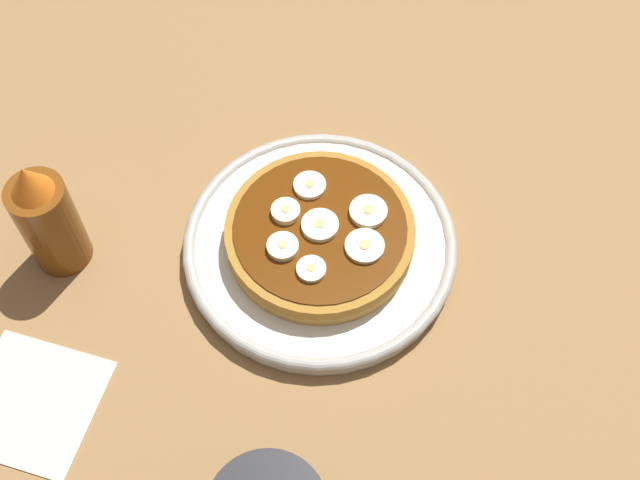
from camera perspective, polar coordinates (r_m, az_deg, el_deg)
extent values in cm
cube|color=olive|center=(80.05, 0.00, -1.36)|extent=(140.00, 140.00, 3.00)
cylinder|color=silver|center=(77.98, 0.00, -0.48)|extent=(25.21, 25.21, 1.79)
torus|color=#A19E96|center=(77.45, 0.00, -0.24)|extent=(25.71, 25.71, 1.26)
cylinder|color=#BD863C|center=(76.84, 0.38, 0.30)|extent=(17.34, 17.34, 1.25)
cylinder|color=#A36F28|center=(75.64, -0.37, 0.63)|extent=(17.44, 17.44, 1.25)
cylinder|color=#592B0A|center=(75.02, 0.00, 0.89)|extent=(15.88, 15.88, 0.16)
cylinder|color=#F7F3C4|center=(74.79, -0.35, 0.99)|extent=(3.41, 3.41, 0.69)
cylinder|color=tan|center=(74.46, -0.35, 1.15)|extent=(0.96, 0.96, 0.08)
cylinder|color=#F2E8BA|center=(73.79, 3.08, -0.45)|extent=(3.56, 3.56, 0.60)
cylinder|color=tan|center=(73.50, 3.09, -0.32)|extent=(1.00, 1.00, 0.08)
cylinder|color=#FAE0B8|center=(75.61, -2.38, 1.97)|extent=(2.69, 2.69, 0.81)
cylinder|color=tan|center=(75.23, -2.39, 2.15)|extent=(0.75, 0.75, 0.08)
cylinder|color=#F5EAC6|center=(72.51, -0.61, -2.04)|extent=(2.64, 2.64, 0.62)
cylinder|color=tan|center=(72.21, -0.61, -1.90)|extent=(0.74, 0.74, 0.08)
cylinder|color=beige|center=(75.70, 3.34, 1.94)|extent=(3.49, 3.49, 0.74)
cylinder|color=tan|center=(75.36, 3.35, 2.11)|extent=(0.98, 0.98, 0.08)
cylinder|color=#F8E2C1|center=(77.27, -0.71, 3.75)|extent=(3.05, 3.05, 0.62)
cylinder|color=tan|center=(76.99, -0.72, 3.90)|extent=(0.86, 0.86, 0.08)
cylinder|color=#F0F1BC|center=(73.64, -2.58, -0.48)|extent=(2.87, 2.87, 0.78)
cylinder|color=tan|center=(73.27, -2.59, -0.31)|extent=(0.80, 0.80, 0.08)
cube|color=beige|center=(76.22, -19.17, -10.51)|extent=(13.50, 13.50, 0.30)
cylinder|color=brown|center=(78.09, -18.05, 1.04)|extent=(5.26, 5.26, 10.35)
cone|color=orange|center=(72.78, -19.47, 3.89)|extent=(3.68, 3.68, 3.15)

